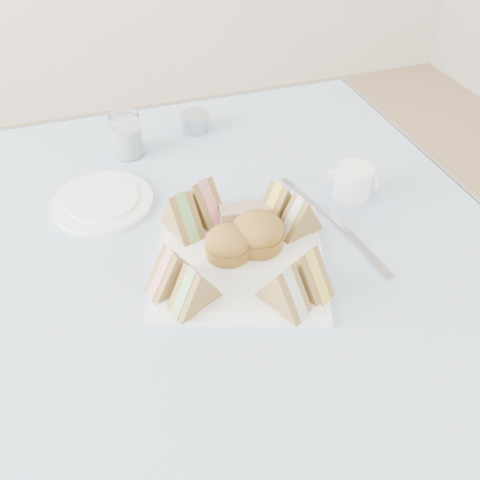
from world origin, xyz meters
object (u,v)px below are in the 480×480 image
object	(u,v)px
serving_plate	(240,260)
creamer_jug	(353,182)
table	(219,359)
water_glass	(127,135)

from	to	relation	value
serving_plate	creamer_jug	xyz separation A→B (m)	(0.26, 0.11, 0.03)
table	water_glass	bearing A→B (deg)	107.39
serving_plate	creamer_jug	world-z (taller)	creamer_jug
water_glass	creamer_jug	distance (m)	0.48
table	serving_plate	distance (m)	0.39
serving_plate	creamer_jug	distance (m)	0.29
table	serving_plate	size ratio (longest dim) A/B	3.27
table	water_glass	distance (m)	0.53
water_glass	creamer_jug	world-z (taller)	water_glass
table	water_glass	size ratio (longest dim) A/B	9.72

